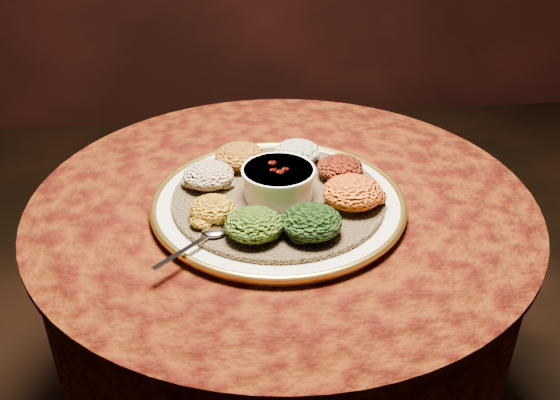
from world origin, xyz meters
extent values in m
cylinder|color=black|center=(0.00, 0.00, 0.34)|extent=(0.12, 0.12, 0.68)
cylinder|color=black|center=(0.00, 0.00, 0.70)|extent=(0.80, 0.80, 0.04)
cylinder|color=#421605|center=(0.00, 0.00, 0.56)|extent=(0.93, 0.93, 0.34)
cylinder|color=#421605|center=(0.00, 0.00, 0.73)|extent=(0.96, 0.96, 0.01)
cylinder|color=beige|center=(-0.01, -0.04, 0.74)|extent=(0.59, 0.59, 0.02)
torus|color=gold|center=(-0.01, -0.04, 0.75)|extent=(0.47, 0.47, 0.01)
cylinder|color=olive|center=(-0.01, -0.04, 0.76)|extent=(0.50, 0.50, 0.01)
cylinder|color=white|center=(-0.01, -0.04, 0.79)|extent=(0.13, 0.13, 0.06)
cylinder|color=white|center=(-0.01, -0.04, 0.81)|extent=(0.13, 0.13, 0.01)
cylinder|color=#641A05|center=(-0.01, -0.04, 0.81)|extent=(0.11, 0.11, 0.01)
ellipsoid|color=silver|center=(-0.13, -0.15, 0.77)|extent=(0.04, 0.03, 0.01)
cube|color=silver|center=(-0.18, -0.20, 0.77)|extent=(0.09, 0.09, 0.00)
ellipsoid|color=silver|center=(0.04, 0.09, 0.78)|extent=(0.09, 0.09, 0.04)
ellipsoid|color=black|center=(0.11, 0.01, 0.78)|extent=(0.09, 0.08, 0.04)
ellipsoid|color=#AF670E|center=(0.11, -0.09, 0.79)|extent=(0.11, 0.10, 0.05)
ellipsoid|color=black|center=(0.03, -0.17, 0.79)|extent=(0.10, 0.10, 0.05)
ellipsoid|color=#962509|center=(-0.07, -0.16, 0.79)|extent=(0.10, 0.09, 0.05)
ellipsoid|color=#BC8D10|center=(-0.13, -0.10, 0.78)|extent=(0.08, 0.08, 0.04)
ellipsoid|color=maroon|center=(-0.14, 0.01, 0.78)|extent=(0.09, 0.09, 0.05)
ellipsoid|color=#9D5513|center=(-0.07, 0.08, 0.79)|extent=(0.10, 0.09, 0.05)
camera|label=1|loc=(-0.12, -1.01, 1.36)|focal=40.00mm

